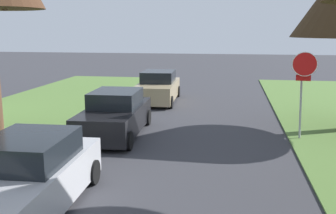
{
  "coord_description": "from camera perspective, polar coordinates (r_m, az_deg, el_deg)",
  "views": [
    {
      "loc": [
        1.6,
        0.65,
        3.74
      ],
      "look_at": [
        -0.06,
        10.87,
        1.67
      ],
      "focal_mm": 42.01,
      "sensor_mm": 36.0,
      "label": 1
    }
  ],
  "objects": [
    {
      "name": "parked_sedan_black",
      "position": [
        14.06,
        -7.69,
        -1.16
      ],
      "size": [
        2.07,
        4.46,
        1.57
      ],
      "color": "black",
      "rests_on": "ground"
    },
    {
      "name": "parked_sedan_silver",
      "position": [
        8.68,
        -19.83,
        -9.72
      ],
      "size": [
        2.07,
        4.46,
        1.57
      ],
      "color": "#BCBCC1",
      "rests_on": "ground"
    },
    {
      "name": "parked_sedan_tan",
      "position": [
        20.35,
        -1.47,
        2.8
      ],
      "size": [
        2.07,
        4.46,
        1.57
      ],
      "color": "tan",
      "rests_on": "ground"
    },
    {
      "name": "stop_sign_far",
      "position": [
        13.87,
        19.06,
        4.21
      ],
      "size": [
        0.82,
        0.57,
        2.94
      ],
      "color": "#9EA0A5",
      "rests_on": "grass_verge_right"
    }
  ]
}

